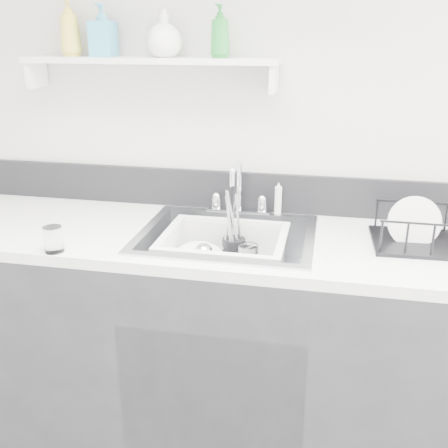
% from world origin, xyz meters
% --- Properties ---
extents(counter_run, '(3.20, 0.62, 0.92)m').
position_xyz_m(counter_run, '(0.00, 1.19, 0.46)').
color(counter_run, '#28282B').
rests_on(counter_run, ground).
extents(backsplash, '(3.20, 0.02, 0.16)m').
position_xyz_m(backsplash, '(0.00, 1.49, 1.00)').
color(backsplash, black).
rests_on(backsplash, counter_run).
extents(sink, '(0.64, 0.52, 0.20)m').
position_xyz_m(sink, '(0.00, 1.19, 0.83)').
color(sink, silver).
rests_on(sink, counter_run).
extents(faucet, '(0.26, 0.18, 0.23)m').
position_xyz_m(faucet, '(0.00, 1.44, 0.98)').
color(faucet, silver).
rests_on(faucet, counter_run).
extents(side_sprayer, '(0.03, 0.03, 0.14)m').
position_xyz_m(side_sprayer, '(0.16, 1.44, 0.99)').
color(side_sprayer, white).
rests_on(side_sprayer, counter_run).
extents(wall_shelf, '(1.00, 0.16, 0.12)m').
position_xyz_m(wall_shelf, '(-0.35, 1.42, 1.51)').
color(wall_shelf, silver).
rests_on(wall_shelf, room_shell).
extents(wash_tub, '(0.54, 0.49, 0.18)m').
position_xyz_m(wash_tub, '(-0.01, 1.17, 0.84)').
color(wash_tub, white).
rests_on(wash_tub, sink).
extents(plate_stack, '(0.24, 0.24, 0.10)m').
position_xyz_m(plate_stack, '(-0.09, 1.16, 0.79)').
color(plate_stack, white).
rests_on(plate_stack, wash_tub).
extents(utensil_cup, '(0.09, 0.09, 0.30)m').
position_xyz_m(utensil_cup, '(0.01, 1.26, 0.83)').
color(utensil_cup, black).
rests_on(utensil_cup, wash_tub).
extents(ladle, '(0.30, 0.26, 0.08)m').
position_xyz_m(ladle, '(-0.03, 1.17, 0.81)').
color(ladle, silver).
rests_on(ladle, wash_tub).
extents(tumbler_in_tub, '(0.09, 0.09, 0.11)m').
position_xyz_m(tumbler_in_tub, '(0.08, 1.21, 0.82)').
color(tumbler_in_tub, white).
rests_on(tumbler_in_tub, wash_tub).
extents(tumbler_counter, '(0.08, 0.08, 0.09)m').
position_xyz_m(tumbler_counter, '(-0.54, 0.92, 0.96)').
color(tumbler_counter, white).
rests_on(tumbler_counter, counter_run).
extents(dish_rack, '(0.37, 0.29, 0.13)m').
position_xyz_m(dish_rack, '(0.70, 1.24, 0.98)').
color(dish_rack, black).
rests_on(dish_rack, counter_run).
extents(bowl_small, '(0.14, 0.14, 0.04)m').
position_xyz_m(bowl_small, '(0.06, 1.13, 0.79)').
color(bowl_small, white).
rests_on(bowl_small, wash_tub).
extents(soap_bottle_a, '(0.09, 0.10, 0.21)m').
position_xyz_m(soap_bottle_a, '(-0.67, 1.42, 1.64)').
color(soap_bottle_a, gold).
rests_on(soap_bottle_a, wall_shelf).
extents(soap_bottle_b, '(0.09, 0.09, 0.19)m').
position_xyz_m(soap_bottle_b, '(-0.53, 1.42, 1.63)').
color(soap_bottle_b, '#3CA4C5').
rests_on(soap_bottle_b, wall_shelf).
extents(soap_bottle_c, '(0.14, 0.14, 0.17)m').
position_xyz_m(soap_bottle_c, '(-0.28, 1.41, 1.62)').
color(soap_bottle_c, white).
rests_on(soap_bottle_c, wall_shelf).
extents(soap_bottle_d, '(0.09, 0.09, 0.19)m').
position_xyz_m(soap_bottle_d, '(-0.07, 1.40, 1.62)').
color(soap_bottle_d, '#1C7928').
rests_on(soap_bottle_d, wall_shelf).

